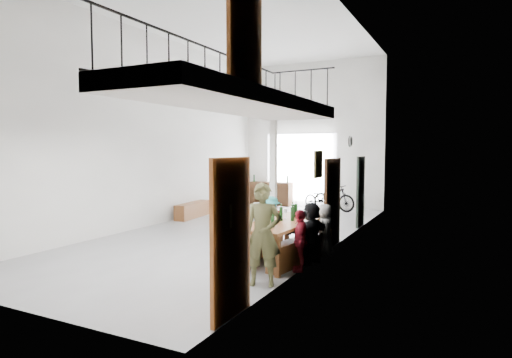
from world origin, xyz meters
The scene contains 24 objects.
floor centered at (0.00, 0.00, 0.00)m, with size 12.00×12.00×0.00m, color slate.
room_walls centered at (0.00, 0.00, 3.55)m, with size 12.00×12.00×12.00m.
gateway_portal centered at (-0.40, 5.94, 1.40)m, with size 2.80×0.08×2.80m, color white.
right_wall_decor centered at (2.70, -1.87, 1.74)m, with size 0.07×8.28×5.07m.
balcony centered at (1.98, -3.13, 2.96)m, with size 1.52×5.62×4.00m.
tasting_table centered at (2.20, -1.99, 0.71)m, with size 1.13×2.46×0.79m.
bench_inner centered at (1.59, -2.03, 0.25)m, with size 0.35×2.20×0.51m, color brown.
bench_wall centered at (2.57, -1.91, 0.24)m, with size 0.28×2.13×0.49m, color brown.
tableware centered at (2.19, -1.96, 0.94)m, with size 0.40×1.39×0.35m.
side_bench centered at (-2.50, 1.67, 0.24)m, with size 0.38×1.72×0.48m, color brown.
oak_barrel centered at (-2.13, 4.06, 0.46)m, with size 0.62×0.62×0.92m.
serving_counter centered at (-1.55, 5.65, 0.45)m, with size 1.71×0.47×0.90m, color #3D2011.
counter_bottles centered at (-1.55, 5.65, 1.04)m, with size 1.47×0.15×0.28m.
guest_left_a centered at (1.38, -2.81, 0.53)m, with size 0.52×0.34×1.06m, color silver.
guest_left_b centered at (1.44, -2.21, 0.62)m, with size 0.45×0.30×1.24m, color teal.
guest_left_c centered at (1.49, -1.65, 0.54)m, with size 0.53×0.41×1.08m, color silver.
guest_left_d centered at (1.51, -1.06, 0.58)m, with size 0.75×0.43×1.16m, color teal.
guest_right_a centered at (2.76, -2.51, 0.56)m, with size 0.66×0.27×1.12m, color #B11E33.
guest_right_b centered at (2.77, -1.94, 0.60)m, with size 1.11×0.35×1.20m, color black.
guest_right_c centered at (2.83, -1.23, 0.54)m, with size 0.53×0.34×1.08m, color silver.
host_standing centered at (2.50, -3.53, 0.83)m, with size 0.61×0.40×1.66m, color #4A4A2A.
potted_plant centered at (2.45, 0.54, 0.23)m, with size 0.41×0.36×0.46m, color #1C4C16.
bicycle_near centered at (0.71, 5.17, 0.41)m, with size 0.55×1.58×0.83m, color black.
bicycle_far centered at (1.18, 5.07, 0.49)m, with size 0.46×1.63×0.98m, color black.
Camera 1 is at (5.44, -9.66, 2.20)m, focal length 30.00 mm.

